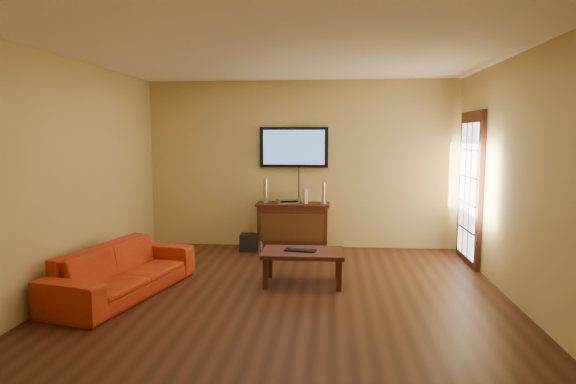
# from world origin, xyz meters

# --- Properties ---
(ground_plane) EXTENTS (5.00, 5.00, 0.00)m
(ground_plane) POSITION_xyz_m (0.00, 0.00, 0.00)
(ground_plane) COLOR black
(ground_plane) RESTS_ON ground
(room_walls) EXTENTS (5.00, 5.00, 5.00)m
(room_walls) POSITION_xyz_m (0.00, 0.62, 1.69)
(room_walls) COLOR tan
(room_walls) RESTS_ON ground
(french_door) EXTENTS (0.07, 1.02, 2.22)m
(french_door) POSITION_xyz_m (2.46, 1.70, 1.05)
(french_door) COLOR black
(french_door) RESTS_ON ground
(media_console) EXTENTS (1.16, 0.44, 0.75)m
(media_console) POSITION_xyz_m (-0.11, 2.27, 0.38)
(media_console) COLOR black
(media_console) RESTS_ON ground
(television) EXTENTS (1.10, 0.08, 0.65)m
(television) POSITION_xyz_m (-0.11, 2.45, 1.63)
(television) COLOR black
(television) RESTS_ON ground
(coffee_table) EXTENTS (1.00, 0.61, 0.42)m
(coffee_table) POSITION_xyz_m (0.16, 0.45, 0.36)
(coffee_table) COLOR black
(coffee_table) RESTS_ON ground
(sofa) EXTENTS (0.99, 2.02, 0.76)m
(sofa) POSITION_xyz_m (-1.87, -0.12, 0.38)
(sofa) COLOR #B13013
(sofa) RESTS_ON ground
(speaker_left) EXTENTS (0.11, 0.11, 0.38)m
(speaker_left) POSITION_xyz_m (-0.56, 2.27, 0.93)
(speaker_left) COLOR silver
(speaker_left) RESTS_ON media_console
(speaker_right) EXTENTS (0.09, 0.09, 0.34)m
(speaker_right) POSITION_xyz_m (0.37, 2.24, 0.91)
(speaker_right) COLOR silver
(speaker_right) RESTS_ON media_console
(av_receiver) EXTENTS (0.39, 0.32, 0.08)m
(av_receiver) POSITION_xyz_m (-0.20, 2.28, 0.79)
(av_receiver) COLOR silver
(av_receiver) RESTS_ON media_console
(game_console) EXTENTS (0.10, 0.17, 0.23)m
(game_console) POSITION_xyz_m (0.08, 2.28, 0.86)
(game_console) COLOR white
(game_console) RESTS_ON media_console
(subwoofer) EXTENTS (0.27, 0.27, 0.26)m
(subwoofer) POSITION_xyz_m (-0.80, 2.11, 0.13)
(subwoofer) COLOR black
(subwoofer) RESTS_ON ground
(bottle) EXTENTS (0.07, 0.07, 0.20)m
(bottle) POSITION_xyz_m (-0.59, 1.91, 0.09)
(bottle) COLOR white
(bottle) RESTS_ON ground
(keyboard) EXTENTS (0.40, 0.20, 0.02)m
(keyboard) POSITION_xyz_m (0.13, 0.44, 0.43)
(keyboard) COLOR black
(keyboard) RESTS_ON coffee_table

